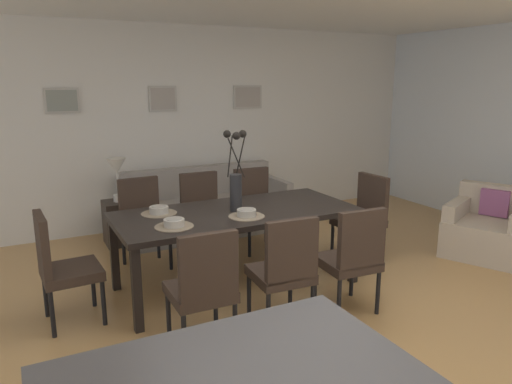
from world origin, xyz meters
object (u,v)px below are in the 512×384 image
dining_chair_near_left (204,284)px  dining_chair_head_east (364,213)px  side_table (120,223)px  bowl_near_right (159,209)px  centerpiece_vase (236,181)px  framed_picture_center (163,99)px  dining_chair_far_right (203,211)px  framed_picture_left (62,101)px  dining_chair_far_left (285,267)px  bowl_near_left (174,222)px  dining_chair_mid_right (255,205)px  dining_chair_near_right (143,218)px  dining_chair_mid_left (353,255)px  dining_chair_head_west (60,263)px  framed_picture_right (248,97)px  armchair (488,230)px  dining_table (236,217)px  sofa (207,210)px  table_lamp (117,170)px  bowl_far_left (247,212)px

dining_chair_near_left → dining_chair_head_east: (2.21, 0.94, 0.00)m
side_table → bowl_near_right: bearing=-87.5°
centerpiece_vase → framed_picture_center: bearing=90.0°
dining_chair_far_right → framed_picture_left: bearing=133.2°
dining_chair_far_left → centerpiece_vase: bearing=90.0°
dining_chair_far_left → bowl_near_left: size_ratio=5.41×
dining_chair_head_east → side_table: 2.83m
dining_chair_mid_right → dining_chair_head_east: bearing=-44.0°
dining_chair_near_right → dining_chair_far_right: (0.66, -0.01, 0.00)m
dining_chair_mid_left → bowl_near_left: bearing=151.2°
dining_chair_mid_right → dining_chair_head_west: size_ratio=1.00×
dining_chair_near_left → framed_picture_right: bearing=59.0°
dining_chair_mid_right → armchair: size_ratio=0.87×
dining_chair_far_left → dining_chair_mid_left: (0.63, -0.03, 0.00)m
bowl_near_left → dining_table: bearing=18.6°
dining_chair_head_west → bowl_near_left: (0.88, -0.19, 0.27)m
dining_chair_far_left → bowl_near_right: bearing=120.6°
sofa → dining_chair_head_east: bearing=-55.7°
bowl_near_right → table_lamp: table_lamp is taller
dining_chair_far_left → bowl_near_left: bearing=134.4°
dining_chair_head_east → bowl_near_left: (-2.19, -0.25, 0.27)m
dining_table → bowl_far_left: bearing=-90.0°
dining_chair_far_right → sofa: size_ratio=0.45×
dining_table → side_table: dining_table is taller
side_table → framed_picture_left: size_ratio=1.34×
bowl_near_left → side_table: bowl_near_left is taller
dining_chair_mid_right → framed_picture_center: 1.88m
dining_chair_near_left → framed_picture_center: framed_picture_center is taller
dining_chair_near_right → dining_chair_far_left: bearing=-70.5°
centerpiece_vase → table_lamp: size_ratio=1.44×
dining_chair_head_east → framed_picture_left: bearing=141.5°
dining_chair_far_right → dining_chair_mid_right: bearing=-2.4°
bowl_near_right → framed_picture_left: (-0.54, 1.99, 0.90)m
dining_chair_far_right → framed_picture_left: (-1.22, 1.30, 1.16)m
framed_picture_right → dining_chair_mid_left: bearing=-100.4°
framed_picture_center → bowl_far_left: bearing=-90.0°
framed_picture_center → dining_chair_head_west: bearing=-124.4°
side_table → table_lamp: table_lamp is taller
centerpiece_vase → dining_chair_head_west: bearing=-178.7°
bowl_near_right → dining_chair_near_left: bearing=-90.7°
dining_chair_mid_right → armchair: (2.20, -1.39, -0.23)m
dining_chair_near_right → framed_picture_right: framed_picture_right is taller
dining_chair_mid_left → centerpiece_vase: bearing=123.9°
bowl_near_right → armchair: size_ratio=0.16×
dining_chair_far_right → armchair: size_ratio=0.87×
dining_chair_far_right → framed_picture_right: 2.11m
table_lamp → framed_picture_left: 1.04m
centerpiece_vase → table_lamp: (-0.73, 1.72, -0.13)m
dining_chair_near_right → dining_chair_mid_left: size_ratio=1.00×
bowl_near_left → table_lamp: size_ratio=0.33×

